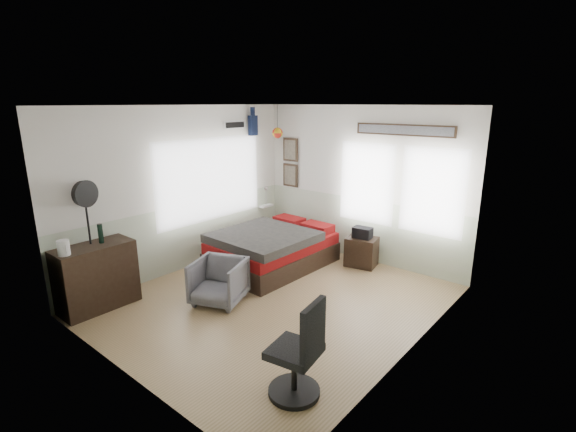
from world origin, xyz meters
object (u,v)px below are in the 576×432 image
at_px(bed, 272,249).
at_px(armchair, 219,281).
at_px(dresser, 96,277).
at_px(task_chair, 299,358).
at_px(nightstand, 362,252).

relative_size(bed, armchair, 2.97).
height_order(dresser, armchair, dresser).
height_order(bed, armchair, bed).
height_order(armchair, task_chair, task_chair).
distance_m(bed, armchair, 1.52).
distance_m(bed, task_chair, 3.33).
bearing_deg(nightstand, task_chair, -81.06).
xyz_separation_m(dresser, task_chair, (3.25, 0.35, -0.04)).
bearing_deg(task_chair, armchair, 149.10).
bearing_deg(armchair, nightstand, 49.03).
relative_size(dresser, armchair, 1.45).
distance_m(dresser, nightstand, 4.17).
distance_m(bed, dresser, 2.78).
relative_size(dresser, nightstand, 1.99).
relative_size(bed, dresser, 2.05).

